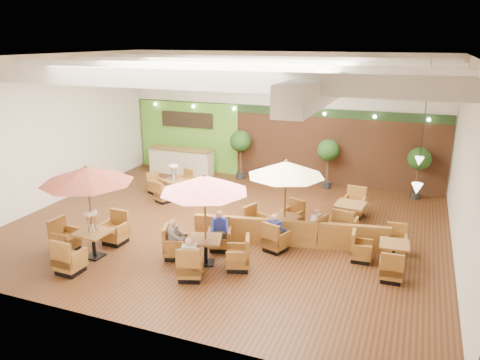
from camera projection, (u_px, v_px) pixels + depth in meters
The scene contains 17 objects.
room at pixel (246, 113), 15.61m from camera, with size 14.04×14.00×5.52m.
service_counter at pixel (181, 161), 21.57m from camera, with size 3.00×0.75×1.18m.
booth_divider at pixel (289, 233), 14.07m from camera, with size 5.86×0.18×0.81m, color brown.
table_0 at pixel (87, 192), 12.91m from camera, with size 2.62×2.70×2.75m.
table_1 at pixel (205, 203), 12.56m from camera, with size 2.70×2.70×2.62m.
table_2 at pixel (286, 185), 14.16m from camera, with size 2.65×2.65×2.57m.
table_3 at pixel (170, 184), 18.64m from camera, with size 1.71×2.41×1.45m.
table_4 at pixel (384, 254), 12.91m from camera, with size 1.58×2.33×0.87m.
table_5 at pixel (350, 216), 15.48m from camera, with size 1.01×2.81×1.04m.
topiary_0 at pixel (241, 143), 20.45m from camera, with size 0.94×0.94×2.18m.
topiary_1 at pixel (328, 152), 19.14m from camera, with size 0.90×0.90×2.08m.
topiary_2 at pixel (419, 161), 17.94m from camera, with size 0.88×0.88×2.04m.
diner_0 at pixel (190, 253), 12.01m from camera, with size 0.42×0.39×0.76m.
diner_1 at pixel (219, 226), 13.71m from camera, with size 0.42×0.39×0.75m.
diner_2 at pixel (175, 234), 13.20m from camera, with size 0.33×0.38×0.71m.
diner_3 at pixel (276, 228), 13.63m from camera, with size 0.40×0.39×0.72m.
diner_4 at pixel (314, 221), 14.14m from camera, with size 0.33×0.38×0.72m.
Camera 1 is at (5.69, -13.38, 6.04)m, focal length 35.00 mm.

